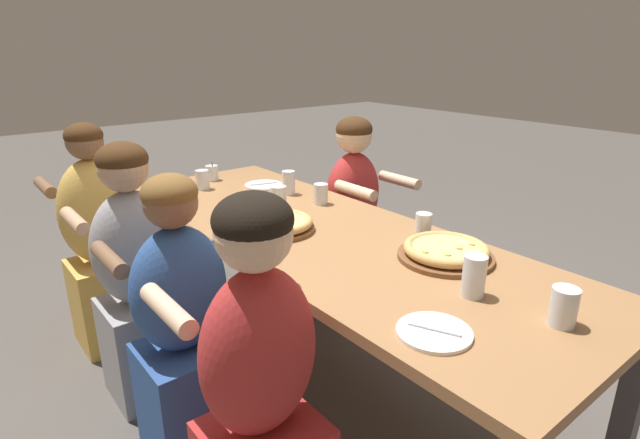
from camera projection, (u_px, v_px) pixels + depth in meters
ground_plane at (320, 384)px, 2.43m from camera, size 18.00×18.00×0.00m
dining_table at (320, 247)px, 2.19m from camera, size 2.45×0.86×0.80m
pizza_board_main at (446, 251)px, 1.87m from camera, size 0.36×0.36×0.06m
pizza_board_second at (277, 224)px, 2.15m from camera, size 0.32×0.32×0.06m
empty_plate_a at (434, 332)px, 1.39m from camera, size 0.21×0.21×0.02m
empty_plate_b at (264, 185)px, 2.83m from camera, size 0.21×0.21×0.02m
cocktail_glass_blue at (212, 174)px, 2.95m from camera, size 0.07×0.07×0.11m
drinking_glass_a at (321, 194)px, 2.50m from camera, size 0.07×0.07×0.10m
drinking_glass_b at (278, 201)px, 2.37m from camera, size 0.08×0.08×0.13m
drinking_glass_c at (423, 225)px, 2.08m from camera, size 0.07×0.07×0.10m
drinking_glass_d at (289, 184)px, 2.67m from camera, size 0.07×0.07×0.13m
drinking_glass_e at (474, 278)px, 1.58m from camera, size 0.07×0.07×0.14m
drinking_glass_f at (203, 181)px, 2.76m from camera, size 0.07×0.07×0.11m
drinking_glass_g at (563, 308)px, 1.42m from camera, size 0.08×0.08×0.12m
drinking_glass_h at (169, 193)px, 2.53m from camera, size 0.08×0.08×0.11m
diner_far_midleft at (352, 223)px, 2.99m from camera, size 0.51×0.40×1.18m
diner_near_center at (184, 335)px, 1.88m from camera, size 0.51×0.40×1.15m
diner_near_midleft at (138, 284)px, 2.21m from camera, size 0.51×0.40×1.19m
diner_near_midright at (261, 402)px, 1.47m from camera, size 0.51×0.40×1.21m
diner_near_left at (101, 249)px, 2.62m from camera, size 0.51×0.40×1.21m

